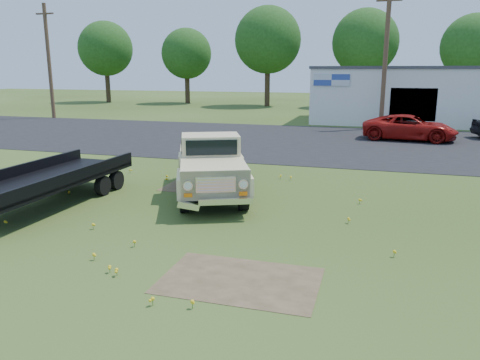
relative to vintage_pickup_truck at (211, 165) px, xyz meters
name	(u,v)px	position (x,y,z in m)	size (l,w,h in m)	color
ground	(217,225)	(1.13, -2.65, -0.99)	(140.00, 140.00, 0.00)	#2E4014
asphalt_lot	(306,141)	(1.13, 12.35, -0.99)	(90.00, 14.00, 0.02)	black
dirt_patch_a	(240,280)	(2.63, -5.65, -0.99)	(3.00, 2.00, 0.01)	#4B4028
dirt_patch_b	(196,187)	(-0.87, 0.85, -0.99)	(2.20, 1.60, 0.01)	#4B4028
commercial_building	(410,94)	(7.13, 24.35, 1.11)	(14.20, 8.20, 4.15)	silver
utility_pole_west	(49,61)	(-20.87, 19.35, 3.62)	(1.60, 0.30, 9.00)	#483521
utility_pole_mid	(385,59)	(5.13, 19.35, 3.62)	(1.60, 0.30, 9.00)	#483521
treeline_a	(105,49)	(-26.87, 37.35, 5.31)	(6.40, 6.40, 9.52)	#3C2B1B
treeline_b	(186,54)	(-16.87, 38.35, 4.68)	(5.76, 5.76, 8.57)	#3C2B1B
treeline_c	(268,40)	(-6.87, 36.85, 5.95)	(7.04, 7.04, 10.47)	#3C2B1B
treeline_d	(365,42)	(3.13, 37.85, 5.63)	(6.72, 6.72, 10.00)	#3C2B1B
treeline_e	(474,47)	(13.13, 36.35, 5.00)	(6.08, 6.08, 9.04)	#3C2B1B
vintage_pickup_truck	(211,165)	(0.00, 0.00, 0.00)	(2.11, 5.43, 1.97)	beige
flatbed_trailer	(47,175)	(-4.30, -2.30, -0.10)	(2.17, 6.51, 1.78)	black
red_pickup	(410,128)	(6.68, 14.44, -0.28)	(2.35, 5.10, 1.42)	maroon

